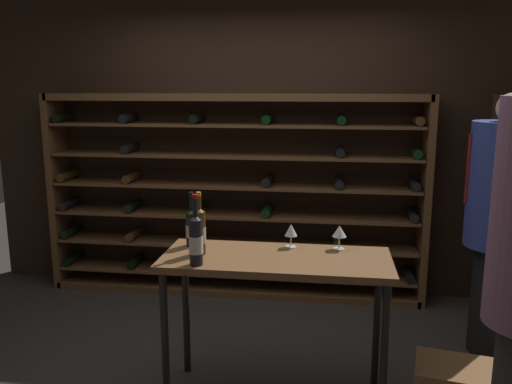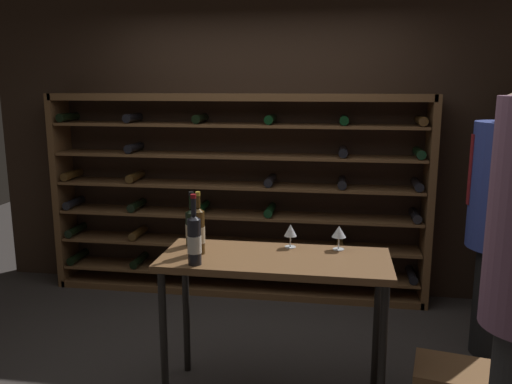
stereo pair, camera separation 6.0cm
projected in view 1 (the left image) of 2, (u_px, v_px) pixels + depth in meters
The scene contains 10 objects.
ground_plane at pixel (228, 376), 3.42m from camera, with size 9.26×9.26×0.00m, color #383330.
back_wall at pixel (261, 138), 4.72m from camera, with size 5.09×0.10×2.81m, color #332319.
wine_rack at pixel (233, 198), 4.65m from camera, with size 3.36×0.32×1.80m.
tasting_table at pixel (276, 274), 3.03m from camera, with size 1.32×0.55×0.90m.
person_guest_plum_blouse at pixel (501, 215), 3.55m from camera, with size 0.48×0.47×1.82m.
wine_bottle_gold_foil at pixel (199, 231), 3.03m from camera, with size 0.08×0.08×0.37m.
wine_bottle_green_slim at pixel (196, 240), 2.85m from camera, with size 0.08×0.08×0.39m.
wine_bottle_black_capsule at pixel (192, 227), 3.20m from camera, with size 0.08×0.08×0.34m.
wine_glass_stemmed_left at pixel (339, 232), 3.13m from camera, with size 0.09×0.09×0.15m.
wine_glass_stemmed_right at pixel (291, 231), 3.16m from camera, with size 0.08×0.08×0.14m.
Camera 1 is at (0.61, -3.06, 1.86)m, focal length 36.72 mm.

